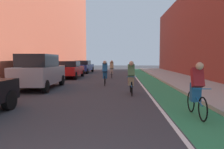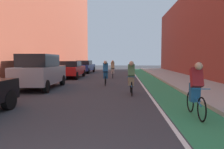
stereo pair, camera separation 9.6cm
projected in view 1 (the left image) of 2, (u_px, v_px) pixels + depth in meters
name	position (u px, v px, depth m)	size (l,w,h in m)	color
ground_plane	(103.00, 82.00, 15.61)	(80.78, 80.78, 0.00)	#38383D
bike_lane_paint	(148.00, 80.00, 17.44)	(1.60, 36.72, 0.00)	#2D8451
lane_divider_stripe	(138.00, 80.00, 17.48)	(0.12, 36.72, 0.00)	white
sidewalk_right	(179.00, 79.00, 17.33)	(3.39, 36.72, 0.14)	#A8A59E
building_facade_left	(31.00, 2.00, 17.39)	(4.15, 36.72, 12.81)	#9E4C38
building_facade_right	(206.00, 30.00, 18.87)	(2.40, 32.72, 8.60)	brown
parked_suv_silver	(40.00, 71.00, 12.01)	(2.02, 4.33, 1.98)	#9EA0A8
parked_sedan_red	(69.00, 69.00, 18.92)	(2.00, 4.31, 1.53)	red
parked_sedan_blue	(83.00, 66.00, 25.83)	(1.99, 4.81, 1.53)	navy
cyclist_lead	(197.00, 89.00, 6.23)	(0.48, 1.74, 1.62)	black
cyclist_mid	(131.00, 77.00, 10.15)	(0.48, 1.72, 1.62)	black
cyclist_trailing	(105.00, 72.00, 13.84)	(0.48, 1.70, 1.60)	black
cyclist_far	(112.00, 69.00, 18.72)	(0.48, 1.68, 1.60)	black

